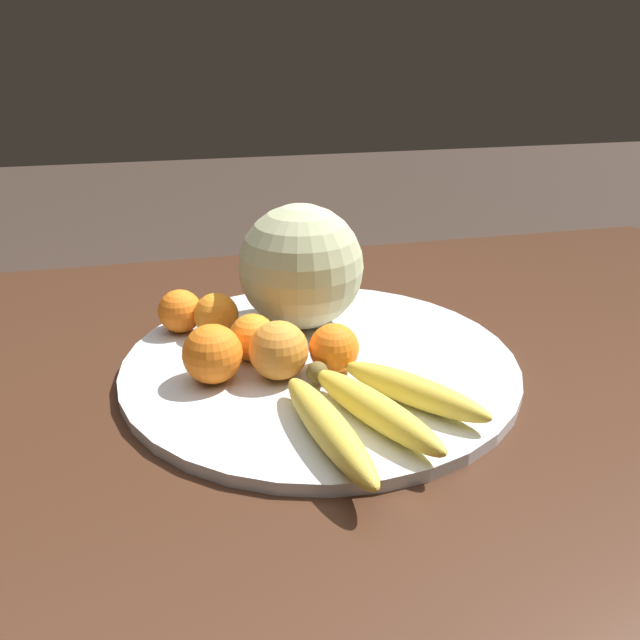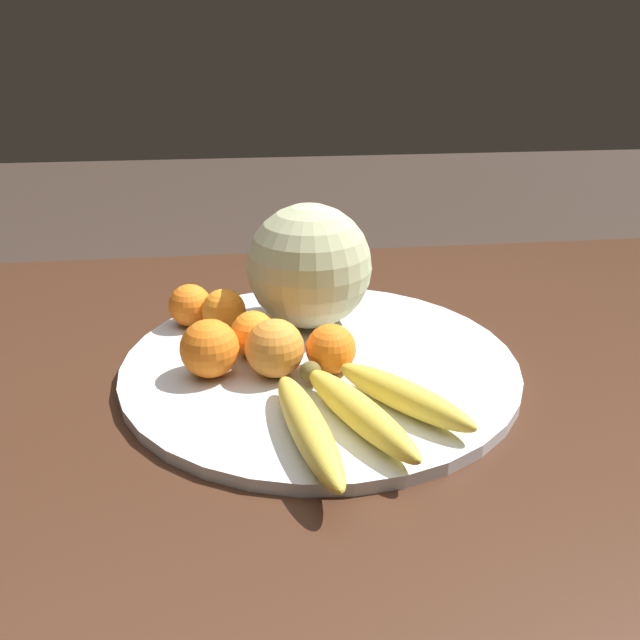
# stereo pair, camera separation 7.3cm
# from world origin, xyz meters

# --- Properties ---
(kitchen_table) EXTENTS (1.53, 0.93, 0.76)m
(kitchen_table) POSITION_xyz_m (0.00, 0.00, 0.66)
(kitchen_table) COLOR #3D2316
(kitchen_table) RESTS_ON ground_plane
(fruit_bowl) EXTENTS (0.47, 0.47, 0.01)m
(fruit_bowl) POSITION_xyz_m (-0.03, 0.01, 0.77)
(fruit_bowl) COLOR silver
(fruit_bowl) RESTS_ON kitchen_table
(melon) EXTENTS (0.16, 0.16, 0.16)m
(melon) POSITION_xyz_m (-0.03, 0.11, 0.85)
(melon) COLOR #B2B789
(melon) RESTS_ON fruit_bowl
(banana_bunch) EXTENTS (0.20, 0.22, 0.03)m
(banana_bunch) POSITION_xyz_m (-0.02, -0.14, 0.79)
(banana_bunch) COLOR brown
(banana_bunch) RESTS_ON fruit_bowl
(orange_front_left) EXTENTS (0.07, 0.07, 0.07)m
(orange_front_left) POSITION_xyz_m (-0.16, -0.02, 0.81)
(orange_front_left) COLOR orange
(orange_front_left) RESTS_ON fruit_bowl
(orange_front_right) EXTENTS (0.06, 0.06, 0.06)m
(orange_front_right) POSITION_xyz_m (-0.02, -0.03, 0.80)
(orange_front_right) COLOR orange
(orange_front_right) RESTS_ON fruit_bowl
(orange_mid_center) EXTENTS (0.06, 0.06, 0.06)m
(orange_mid_center) POSITION_xyz_m (-0.19, 0.12, 0.80)
(orange_mid_center) COLOR orange
(orange_mid_center) RESTS_ON fruit_bowl
(orange_back_left) EXTENTS (0.07, 0.07, 0.07)m
(orange_back_left) POSITION_xyz_m (-0.09, -0.03, 0.81)
(orange_back_left) COLOR orange
(orange_back_left) RESTS_ON fruit_bowl
(orange_back_right) EXTENTS (0.06, 0.06, 0.06)m
(orange_back_right) POSITION_xyz_m (-0.15, 0.10, 0.80)
(orange_back_right) COLOR orange
(orange_back_right) RESTS_ON fruit_bowl
(orange_top_small) EXTENTS (0.06, 0.06, 0.06)m
(orange_top_small) POSITION_xyz_m (-0.11, 0.02, 0.80)
(orange_top_small) COLOR orange
(orange_top_small) RESTS_ON fruit_bowl
(produce_tag) EXTENTS (0.08, 0.04, 0.00)m
(produce_tag) POSITION_xyz_m (-0.12, 0.06, 0.77)
(produce_tag) COLOR white
(produce_tag) RESTS_ON fruit_bowl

